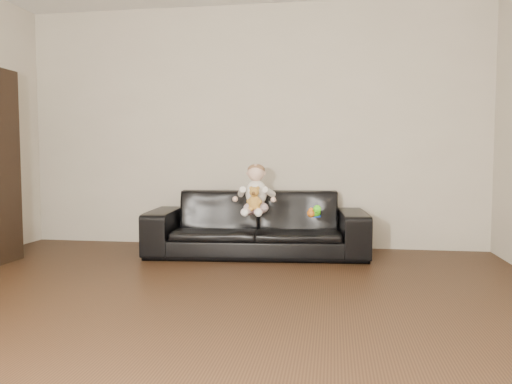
% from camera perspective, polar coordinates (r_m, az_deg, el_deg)
% --- Properties ---
extents(floor, '(5.50, 5.50, 0.00)m').
position_cam_1_polar(floor, '(2.93, -9.84, -15.40)').
color(floor, '#342012').
rests_on(floor, ground).
extents(wall_back, '(5.00, 0.00, 5.00)m').
position_cam_1_polar(wall_back, '(5.45, -0.65, 7.48)').
color(wall_back, '#BFB5A1').
rests_on(wall_back, ground).
extents(sofa, '(2.21, 1.02, 0.63)m').
position_cam_1_polar(sofa, '(4.97, 0.09, -3.59)').
color(sofa, black).
rests_on(sofa, floor).
extents(baby, '(0.33, 0.41, 0.49)m').
position_cam_1_polar(baby, '(4.82, -0.03, -0.04)').
color(baby, silver).
rests_on(baby, sofa).
extents(teddy_bear, '(0.15, 0.14, 0.22)m').
position_cam_1_polar(teddy_bear, '(4.68, -0.19, -0.77)').
color(teddy_bear, '#BF8A36').
rests_on(teddy_bear, sofa).
extents(toy_green, '(0.12, 0.14, 0.09)m').
position_cam_1_polar(toy_green, '(4.68, 6.78, -2.34)').
color(toy_green, '#4EEA1B').
rests_on(toy_green, sofa).
extents(toy_rattle, '(0.09, 0.09, 0.08)m').
position_cam_1_polar(toy_rattle, '(4.65, 6.32, -2.43)').
color(toy_rattle, '#C56017').
rests_on(toy_rattle, sofa).
extents(toy_blue_disc, '(0.12, 0.12, 0.01)m').
position_cam_1_polar(toy_blue_disc, '(4.70, 6.86, -2.76)').
color(toy_blue_disc, blue).
rests_on(toy_blue_disc, sofa).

